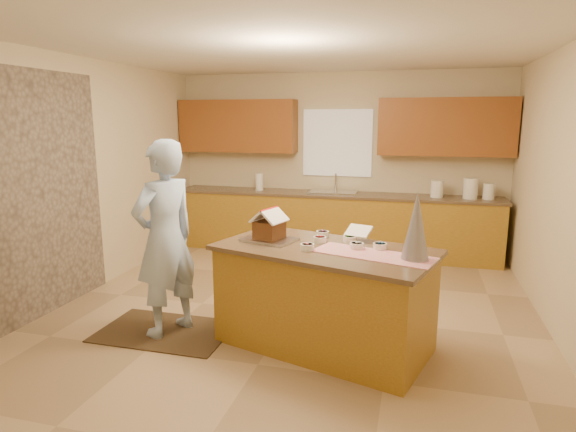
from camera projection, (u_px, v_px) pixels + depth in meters
The scene contains 28 objects.
floor at pixel (292, 313), 5.11m from camera, with size 5.50×5.50×0.00m, color tan.
ceiling at pixel (293, 45), 4.58m from camera, with size 5.50×5.50×0.00m, color silver.
wall_back at pixel (337, 163), 7.45m from camera, with size 5.50×5.50×0.00m, color beige.
wall_front at pixel (143, 264), 2.24m from camera, with size 5.50×5.50×0.00m, color beige.
wall_left at pixel (79, 178), 5.48m from camera, with size 5.50×5.50×0.00m, color beige.
wall_right at pixel (571, 196), 4.21m from camera, with size 5.50×5.50×0.00m, color beige.
stone_accent at pixel (27, 198), 4.74m from camera, with size 2.50×2.50×0.00m, color gray.
window_curtain at pixel (337, 143), 7.36m from camera, with size 1.05×0.03×1.00m, color white.
back_counter_base at pixel (333, 224), 7.34m from camera, with size 4.80×0.60×0.88m, color #A27421.
back_counter_top at pixel (333, 194), 7.25m from camera, with size 4.85×0.63×0.04m, color brown.
upper_cabinet_left at pixel (238, 126), 7.56m from camera, with size 1.85×0.35×0.80m, color brown.
upper_cabinet_right at pixel (446, 127), 6.77m from camera, with size 1.85×0.35×0.80m, color brown.
sink at pixel (333, 195), 7.25m from camera, with size 0.70×0.45×0.12m, color silver.
faucet at pixel (336, 182), 7.39m from camera, with size 0.03×0.03×0.28m, color silver.
island_base at pixel (324, 299), 4.30m from camera, with size 1.79×0.89×0.87m, color #A27421.
island_top at pixel (325, 250), 4.21m from camera, with size 1.87×0.97×0.04m, color brown.
table_runner at pixel (373, 255), 3.97m from camera, with size 0.99×0.36×0.01m, color #B10C23.
baking_tray at pixel (269, 239), 4.44m from camera, with size 0.46×0.34×0.02m, color silver.
cookbook at pixel (358, 231), 4.42m from camera, with size 0.22×0.02×0.18m, color white.
tinsel_tree at pixel (416, 226), 3.79m from camera, with size 0.22×0.22×0.55m, color #AAABB6.
rug at pixel (165, 331), 4.66m from camera, with size 1.24×0.81×0.01m, color black.
boy at pixel (165, 239), 4.46m from camera, with size 0.67×0.44×1.82m, color #A9C5F0.
canister_a at pixel (437, 189), 6.85m from camera, with size 0.17×0.17×0.24m, color white.
canister_b at pixel (471, 188), 6.73m from camera, with size 0.20×0.20×0.28m, color white.
canister_c at pixel (489, 191), 6.68m from camera, with size 0.15×0.15×0.22m, color white.
paper_towel at pixel (259, 182), 7.52m from camera, with size 0.12×0.12×0.26m, color white.
gingerbread_house at pixel (269, 227), 4.42m from camera, with size 0.34×0.34×0.28m.
candy_bowls at pixel (339, 242), 4.29m from camera, with size 0.71×0.62×0.05m.
Camera 1 is at (1.21, -4.65, 2.01)m, focal length 30.22 mm.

